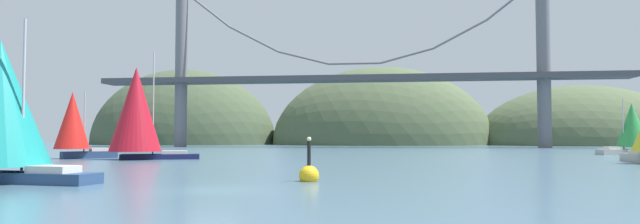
# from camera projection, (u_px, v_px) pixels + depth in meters

# --- Properties ---
(ground_plane) EXTENTS (360.00, 360.00, 0.00)m
(ground_plane) POSITION_uv_depth(u_px,v_px,m) (212.00, 190.00, 24.17)
(ground_plane) COLOR #426075
(headland_left) EXTENTS (56.76, 44.00, 45.69)m
(headland_left) POSITION_uv_depth(u_px,v_px,m) (184.00, 144.00, 165.07)
(headland_left) COLOR #425138
(headland_left) RESTS_ON ground_plane
(headland_right) EXTENTS (57.49, 44.00, 33.26)m
(headland_right) POSITION_uv_depth(u_px,v_px,m) (580.00, 145.00, 150.02)
(headland_right) COLOR #4C5B3D
(headland_right) RESTS_ON ground_plane
(headland_center) EXTENTS (64.07, 44.00, 45.34)m
(headland_center) POSITION_uv_depth(u_px,v_px,m) (381.00, 145.00, 157.22)
(headland_center) COLOR #4C5B3D
(headland_center) RESTS_ON ground_plane
(suspension_bridge) EXTENTS (115.91, 6.00, 36.58)m
(suspension_bridge) POSITION_uv_depth(u_px,v_px,m) (354.00, 72.00, 119.00)
(suspension_bridge) COLOR slate
(suspension_bridge) RESTS_ON ground_plane
(sailboat_red_spinnaker) EXTENTS (6.36, 6.48, 7.36)m
(sailboat_red_spinnaker) POSITION_uv_depth(u_px,v_px,m) (74.00, 123.00, 58.56)
(sailboat_red_spinnaker) COLOR navy
(sailboat_red_spinnaker) RESTS_ON ground_plane
(sailboat_green_sail) EXTENTS (7.37, 4.95, 7.34)m
(sailboat_green_sail) POSITION_uv_depth(u_px,v_px,m) (631.00, 127.00, 71.09)
(sailboat_green_sail) COLOR #B7B2A8
(sailboat_green_sail) RESTS_ON ground_plane
(sailboat_teal_sail) EXTENTS (8.96, 5.97, 8.61)m
(sailboat_teal_sail) POSITION_uv_depth(u_px,v_px,m) (1.00, 106.00, 28.58)
(sailboat_teal_sail) COLOR navy
(sailboat_teal_sail) RESTS_ON ground_plane
(sailboat_crimson_sail) EXTENTS (9.89, 6.79, 11.40)m
(sailboat_crimson_sail) POSITION_uv_depth(u_px,v_px,m) (137.00, 111.00, 56.50)
(sailboat_crimson_sail) COLOR #191E4C
(sailboat_crimson_sail) RESTS_ON ground_plane
(channel_buoy) EXTENTS (1.10, 1.10, 2.64)m
(channel_buoy) POSITION_uv_depth(u_px,v_px,m) (309.00, 174.00, 29.08)
(channel_buoy) COLOR gold
(channel_buoy) RESTS_ON ground_plane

